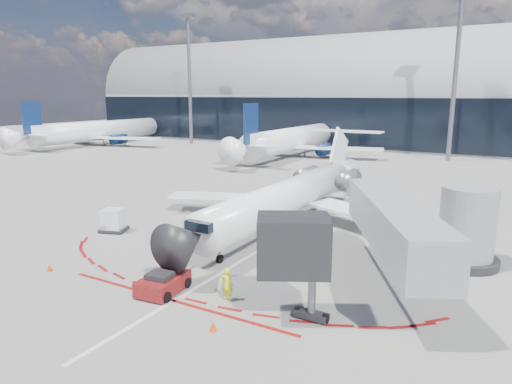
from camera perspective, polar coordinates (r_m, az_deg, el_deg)
The scene contains 15 objects.
ground at distance 32.87m, azimuth 2.81°, elevation -5.89°, with size 260.00×260.00×0.00m, color slate.
apron_centerline at distance 34.58m, azimuth 4.33°, elevation -4.98°, with size 0.25×40.00×0.01m, color silver.
apron_stop_bar at distance 23.91m, azimuth -10.22°, elevation -13.23°, with size 14.00×0.25×0.01m, color maroon.
terminal_building at distance 93.92m, azimuth 21.58°, elevation 10.33°, with size 150.00×24.15×24.00m.
jet_bridge at distance 26.22m, azimuth 19.18°, elevation -4.41°, with size 10.03×15.20×4.90m.
light_mast_west at distance 96.23m, azimuth -8.29°, elevation 13.44°, with size 0.70×0.70×25.00m, color slate.
light_mast_centre at distance 76.44m, azimuth 23.63°, elevation 12.93°, with size 0.70×0.70×25.00m, color slate.
regional_jet at distance 36.35m, azimuth 4.58°, elevation -0.29°, with size 22.92×28.27×7.08m.
pushback_tug at distance 24.76m, azimuth -11.55°, elevation -11.08°, with size 2.18×4.55×1.16m.
ramp_worker at distance 23.29m, azimuth -3.63°, elevation -11.44°, with size 0.63×0.41×1.73m, color #E0FF1A.
uld_container at distance 35.97m, azimuth -17.42°, elevation -3.43°, with size 2.27×2.11×1.73m.
safety_cone_left at distance 29.67m, azimuth -24.40°, elevation -8.58°, with size 0.32×0.32×0.45m, color #F53B05.
safety_cone_right at distance 20.87m, azimuth -5.41°, elevation -16.37°, with size 0.33×0.33×0.46m, color #F53B05.
bg_airliner_0 at distance 98.86m, azimuth -19.11°, elevation 8.83°, with size 34.31×36.33×11.10m, color white, non-canonical shape.
bg_airliner_1 at distance 76.82m, azimuth 5.00°, elevation 8.69°, with size 34.42×36.44×11.13m, color white, non-canonical shape.
Camera 1 is at (14.16, -27.85, 10.19)m, focal length 32.00 mm.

